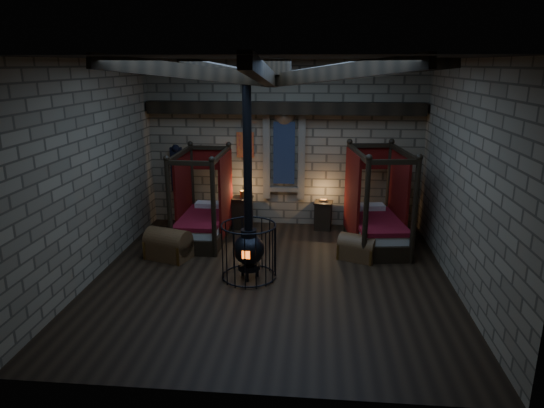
# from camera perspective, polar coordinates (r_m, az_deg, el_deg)

# --- Properties ---
(room) EXTENTS (7.02, 7.02, 4.29)m
(room) POSITION_cam_1_polar(r_m,az_deg,el_deg) (8.90, -0.02, 13.86)
(room) COLOR black
(room) RESTS_ON ground
(bed_left) EXTENTS (1.10, 2.06, 2.14)m
(bed_left) POSITION_cam_1_polar(r_m,az_deg,el_deg) (11.74, -8.05, -1.70)
(bed_left) COLOR black
(bed_left) RESTS_ON ground
(bed_right) EXTENTS (1.40, 2.28, 2.25)m
(bed_right) POSITION_cam_1_polar(r_m,az_deg,el_deg) (11.53, 12.12, -2.10)
(bed_right) COLOR black
(bed_right) RESTS_ON ground
(trunk_left) EXTENTS (1.07, 0.86, 0.69)m
(trunk_left) POSITION_cam_1_polar(r_m,az_deg,el_deg) (10.83, -12.10, -4.73)
(trunk_left) COLOR #57361B
(trunk_left) RESTS_ON ground
(trunk_right) EXTENTS (0.91, 0.75, 0.57)m
(trunk_right) POSITION_cam_1_polar(r_m,az_deg,el_deg) (10.71, 10.02, -5.13)
(trunk_right) COLOR #57361B
(trunk_right) RESTS_ON ground
(nightstand_left) EXTENTS (0.54, 0.52, 1.00)m
(nightstand_left) POSITION_cam_1_polar(r_m,az_deg,el_deg) (12.50, -3.50, -0.97)
(nightstand_left) COLOR black
(nightstand_left) RESTS_ON ground
(nightstand_right) EXTENTS (0.51, 0.49, 0.79)m
(nightstand_right) POSITION_cam_1_polar(r_m,az_deg,el_deg) (12.47, 6.03, -1.31)
(nightstand_right) COLOR black
(nightstand_right) RESTS_ON ground
(stove) EXTENTS (1.09, 1.09, 4.05)m
(stove) POSITION_cam_1_polar(r_m,az_deg,el_deg) (9.53, -2.75, -5.06)
(stove) COLOR black
(stove) RESTS_ON ground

